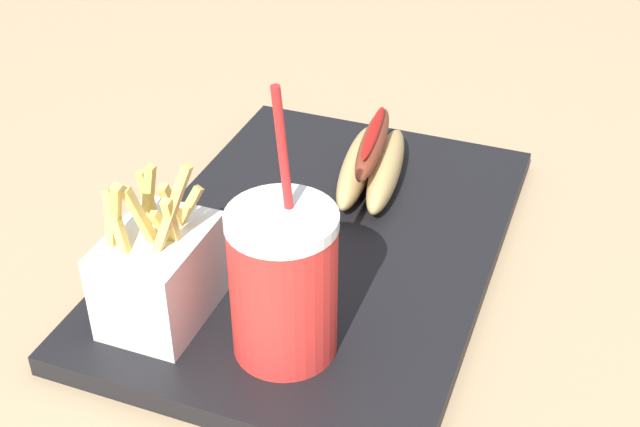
{
  "coord_description": "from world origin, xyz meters",
  "views": [
    {
      "loc": [
        -0.63,
        -0.24,
        0.51
      ],
      "look_at": [
        0.0,
        0.0,
        0.05
      ],
      "focal_mm": 48.15,
      "sensor_mm": 36.0,
      "label": 1
    }
  ],
  "objects_px": {
    "soda_cup": "(283,283)",
    "fries_basket": "(159,272)",
    "hot_dog_1": "(372,163)",
    "ketchup_cup_1": "(304,251)"
  },
  "relations": [
    {
      "from": "soda_cup",
      "to": "hot_dog_1",
      "type": "relative_size",
      "value": 1.39
    },
    {
      "from": "soda_cup",
      "to": "hot_dog_1",
      "type": "bearing_deg",
      "value": 2.36
    },
    {
      "from": "soda_cup",
      "to": "fries_basket",
      "type": "relative_size",
      "value": 1.49
    },
    {
      "from": "hot_dog_1",
      "to": "ketchup_cup_1",
      "type": "height_order",
      "value": "hot_dog_1"
    },
    {
      "from": "fries_basket",
      "to": "hot_dog_1",
      "type": "height_order",
      "value": "fries_basket"
    },
    {
      "from": "soda_cup",
      "to": "hot_dog_1",
      "type": "distance_m",
      "value": 0.27
    },
    {
      "from": "soda_cup",
      "to": "ketchup_cup_1",
      "type": "distance_m",
      "value": 0.13
    },
    {
      "from": "soda_cup",
      "to": "ketchup_cup_1",
      "type": "height_order",
      "value": "soda_cup"
    },
    {
      "from": "fries_basket",
      "to": "soda_cup",
      "type": "bearing_deg",
      "value": -90.47
    },
    {
      "from": "fries_basket",
      "to": "ketchup_cup_1",
      "type": "bearing_deg",
      "value": -36.8
    }
  ]
}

